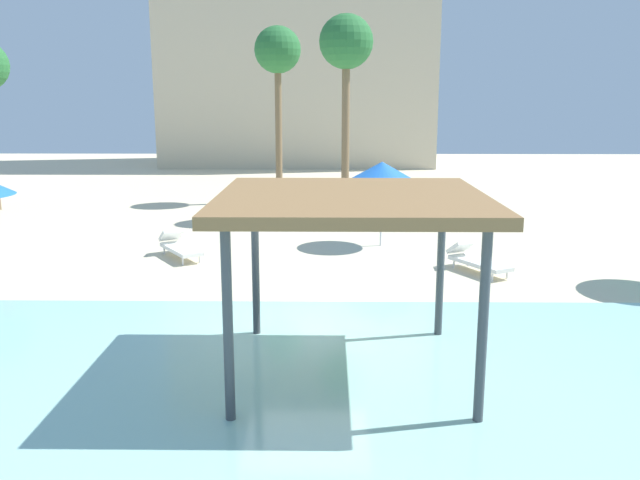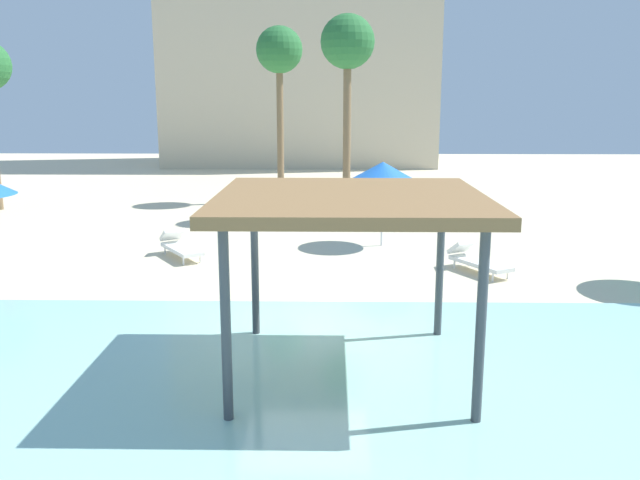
% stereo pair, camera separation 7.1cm
% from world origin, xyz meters
% --- Properties ---
extents(ground_plane, '(80.00, 80.00, 0.00)m').
position_xyz_m(ground_plane, '(0.00, 0.00, 0.00)').
color(ground_plane, beige).
extents(lagoon_water, '(44.00, 13.50, 0.04)m').
position_xyz_m(lagoon_water, '(0.00, -5.25, 0.02)').
color(lagoon_water, '#99D1C6').
rests_on(lagoon_water, ground).
extents(shade_pavilion, '(4.10, 4.10, 2.93)m').
position_xyz_m(shade_pavilion, '(0.78, -2.18, 2.74)').
color(shade_pavilion, '#42474C').
rests_on(shade_pavilion, ground).
extents(beach_umbrella_blue_0, '(1.96, 1.96, 2.53)m').
position_xyz_m(beach_umbrella_blue_0, '(1.99, 7.24, 2.25)').
color(beach_umbrella_blue_0, silver).
rests_on(beach_umbrella_blue_0, ground).
extents(lounge_chair_0, '(1.54, 1.91, 0.74)m').
position_xyz_m(lounge_chair_0, '(-3.75, 5.66, 0.33)').
color(lounge_chair_0, white).
rests_on(lounge_chair_0, ground).
extents(lounge_chair_1, '(1.45, 1.95, 0.74)m').
position_xyz_m(lounge_chair_1, '(4.18, 4.20, 0.33)').
color(lounge_chair_1, white).
rests_on(lounge_chair_1, ground).
extents(palm_tree_1, '(1.90, 1.90, 7.23)m').
position_xyz_m(palm_tree_1, '(1.02, 11.79, 6.07)').
color(palm_tree_1, brown).
rests_on(palm_tree_1, ground).
extents(palm_tree_2, '(1.90, 1.90, 7.22)m').
position_xyz_m(palm_tree_2, '(-1.67, 15.62, 6.06)').
color(palm_tree_2, brown).
rests_on(palm_tree_2, ground).
extents(hotel_block_0, '(17.21, 8.19, 17.81)m').
position_xyz_m(hotel_block_0, '(-1.58, 32.65, 8.90)').
color(hotel_block_0, beige).
rests_on(hotel_block_0, ground).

